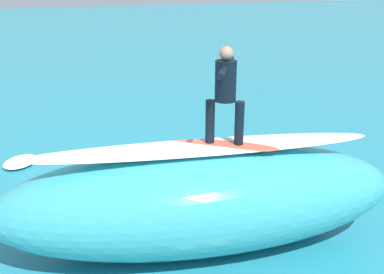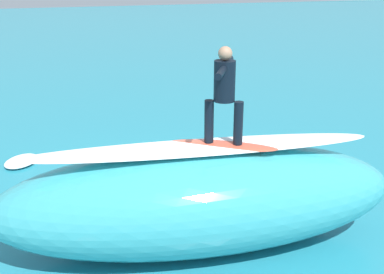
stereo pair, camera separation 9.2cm
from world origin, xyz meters
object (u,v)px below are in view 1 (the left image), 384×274
(surfer_riding, at_px, (225,88))
(surfboard_paddling, at_px, (171,163))
(surfer_paddling, at_px, (174,156))
(surfboard_riding, at_px, (224,145))

(surfer_riding, bearing_deg, surfboard_paddling, -62.70)
(surfboard_paddling, xyz_separation_m, surfer_paddling, (-0.12, -0.07, 0.17))
(surfboard_riding, bearing_deg, surfboard_paddling, -62.70)
(surfer_riding, height_order, surfer_paddling, surfer_riding)
(surfer_riding, bearing_deg, surfer_paddling, -64.33)
(surfer_paddling, bearing_deg, surfer_riding, 55.96)
(surfboard_paddling, height_order, surfer_paddling, surfer_paddling)
(surfboard_paddling, bearing_deg, surfer_paddling, 180.00)
(surfer_paddling, bearing_deg, surfboard_paddling, -0.00)
(surfer_riding, distance_m, surfer_paddling, 4.82)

